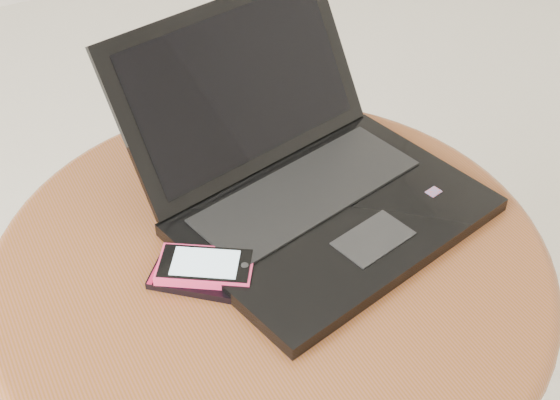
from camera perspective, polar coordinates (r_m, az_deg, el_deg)
table at (r=1.02m, az=-0.63°, el=-8.72°), size 0.70×0.70×0.56m
laptop at (r=0.97m, az=2.02°, el=1.71°), size 0.44×0.45×0.22m
phone_black at (r=0.90m, az=-6.18°, el=-5.81°), size 0.12×0.12×0.01m
phone_pink at (r=0.89m, az=-5.68°, el=-5.04°), size 0.13×0.11×0.01m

